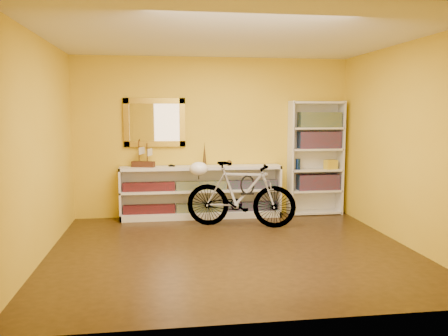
{
  "coord_description": "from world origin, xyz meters",
  "views": [
    {
      "loc": [
        -0.87,
        -5.49,
        1.71
      ],
      "look_at": [
        0.0,
        0.7,
        0.95
      ],
      "focal_mm": 36.68,
      "sensor_mm": 36.0,
      "label": 1
    }
  ],
  "objects": [
    {
      "name": "travel_mug",
      "position": [
        1.4,
        1.82,
        0.86
      ],
      "size": [
        0.08,
        0.08,
        0.18
      ],
      "primitive_type": "cylinder",
      "color": "navy",
      "rests_on": "bookcase"
    },
    {
      "name": "toy_car",
      "position": [
        -0.69,
        1.81,
        0.85
      ],
      "size": [
        0.0,
        0.0,
        0.0
      ],
      "primitive_type": "imported",
      "rotation": [
        0.0,
        0.0,
        1.4
      ],
      "color": "black",
      "rests_on": "console_unit"
    },
    {
      "name": "model_ship",
      "position": [
        -1.14,
        1.81,
        1.06
      ],
      "size": [
        0.38,
        0.24,
        0.43
      ],
      "primitive_type": null,
      "rotation": [
        0.0,
        0.0,
        -0.31
      ],
      "color": "#3A1D10",
      "rests_on": "console_unit"
    },
    {
      "name": "ceiling",
      "position": [
        0.0,
        0.0,
        2.6
      ],
      "size": [
        4.5,
        4.0,
        0.01
      ],
      "primitive_type": "cube",
      "color": "silver",
      "rests_on": "ground"
    },
    {
      "name": "wall_socket",
      "position": [
        0.9,
        1.99,
        0.25
      ],
      "size": [
        0.09,
        0.02,
        0.09
      ],
      "primitive_type": "cube",
      "color": "silver",
      "rests_on": "back_wall"
    },
    {
      "name": "bicycle",
      "position": [
        0.32,
        1.14,
        0.49
      ],
      "size": [
        0.9,
        1.73,
        0.99
      ],
      "primitive_type": "imported",
      "rotation": [
        0.0,
        0.0,
        1.28
      ],
      "color": "silver",
      "rests_on": "floor"
    },
    {
      "name": "right_wall",
      "position": [
        2.25,
        0.0,
        1.3
      ],
      "size": [
        0.01,
        4.0,
        2.6
      ],
      "primitive_type": "cube",
      "color": "gold",
      "rests_on": "ground"
    },
    {
      "name": "book_row_b",
      "position": [
        1.76,
        1.84,
        1.25
      ],
      "size": [
        0.7,
        0.22,
        0.28
      ],
      "primitive_type": "cube",
      "color": "maroon",
      "rests_on": "bookcase"
    },
    {
      "name": "back_wall",
      "position": [
        0.0,
        2.0,
        1.3
      ],
      "size": [
        4.5,
        0.01,
        2.6
      ],
      "primitive_type": "cube",
      "color": "gold",
      "rests_on": "ground"
    },
    {
      "name": "red_tin",
      "position": [
        1.51,
        1.87,
        1.56
      ],
      "size": [
        0.19,
        0.19,
        0.19
      ],
      "primitive_type": "cube",
      "rotation": [
        0.0,
        0.0,
        0.35
      ],
      "color": "maroon",
      "rests_on": "bookcase"
    },
    {
      "name": "yellow_bag",
      "position": [
        1.96,
        1.8,
        0.84
      ],
      "size": [
        0.22,
        0.18,
        0.15
      ],
      "primitive_type": "cube",
      "rotation": [
        0.0,
        0.0,
        0.25
      ],
      "color": "gold",
      "rests_on": "bookcase"
    },
    {
      "name": "left_wall",
      "position": [
        -2.25,
        0.0,
        1.3
      ],
      "size": [
        0.01,
        4.0,
        2.6
      ],
      "primitive_type": "cube",
      "color": "gold",
      "rests_on": "ground"
    },
    {
      "name": "bookcase",
      "position": [
        1.71,
        1.84,
        0.95
      ],
      "size": [
        0.9,
        0.3,
        1.9
      ],
      "primitive_type": null,
      "color": "silver",
      "rests_on": "floor"
    },
    {
      "name": "u_lock",
      "position": [
        0.41,
        1.11,
        0.64
      ],
      "size": [
        0.22,
        0.02,
        0.22
      ],
      "primitive_type": "torus",
      "rotation": [
        1.57,
        0.0,
        0.0
      ],
      "color": "black",
      "rests_on": "bicycle"
    },
    {
      "name": "cd_row_upper",
      "position": [
        -0.22,
        1.79,
        0.54
      ],
      "size": [
        2.5,
        0.13,
        0.14
      ],
      "primitive_type": "cube",
      "color": "navy",
      "rests_on": "console_unit"
    },
    {
      "name": "cd_row_lower",
      "position": [
        -0.22,
        1.79,
        0.17
      ],
      "size": [
        2.5,
        0.13,
        0.14
      ],
      "primitive_type": "cube",
      "color": "black",
      "rests_on": "console_unit"
    },
    {
      "name": "gilt_mirror",
      "position": [
        -0.95,
        1.97,
        1.55
      ],
      "size": [
        0.98,
        0.06,
        0.78
      ],
      "primitive_type": "cube",
      "color": "olive",
      "rests_on": "back_wall"
    },
    {
      "name": "decorative_orb",
      "position": [
        0.24,
        1.81,
        0.89
      ],
      "size": [
        0.09,
        0.09,
        0.09
      ],
      "primitive_type": "sphere",
      "color": "#4E391A",
      "rests_on": "console_unit"
    },
    {
      "name": "book_row_a",
      "position": [
        1.76,
        1.84,
        0.55
      ],
      "size": [
        0.7,
        0.22,
        0.26
      ],
      "primitive_type": "cube",
      "color": "maroon",
      "rests_on": "bookcase"
    },
    {
      "name": "console_unit",
      "position": [
        -0.22,
        1.81,
        0.42
      ],
      "size": [
        2.6,
        0.35,
        0.85
      ],
      "primitive_type": null,
      "color": "silver",
      "rests_on": "floor"
    },
    {
      "name": "book_row_c",
      "position": [
        1.76,
        1.84,
        1.59
      ],
      "size": [
        0.7,
        0.22,
        0.25
      ],
      "primitive_type": "cube",
      "color": "navy",
      "rests_on": "bookcase"
    },
    {
      "name": "floor",
      "position": [
        0.0,
        0.0,
        -0.01
      ],
      "size": [
        4.5,
        4.0,
        0.01
      ],
      "primitive_type": "cube",
      "color": "black",
      "rests_on": "ground"
    },
    {
      "name": "helmet",
      "position": [
        -0.3,
        1.33,
        0.87
      ],
      "size": [
        0.28,
        0.26,
        0.21
      ],
      "primitive_type": "ellipsoid",
      "color": "white",
      "rests_on": "bicycle"
    },
    {
      "name": "bronze_ornament",
      "position": [
        -0.16,
        1.81,
        1.04
      ],
      "size": [
        0.07,
        0.07,
        0.39
      ],
      "primitive_type": "cone",
      "color": "#4E391A",
      "rests_on": "console_unit"
    }
  ]
}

